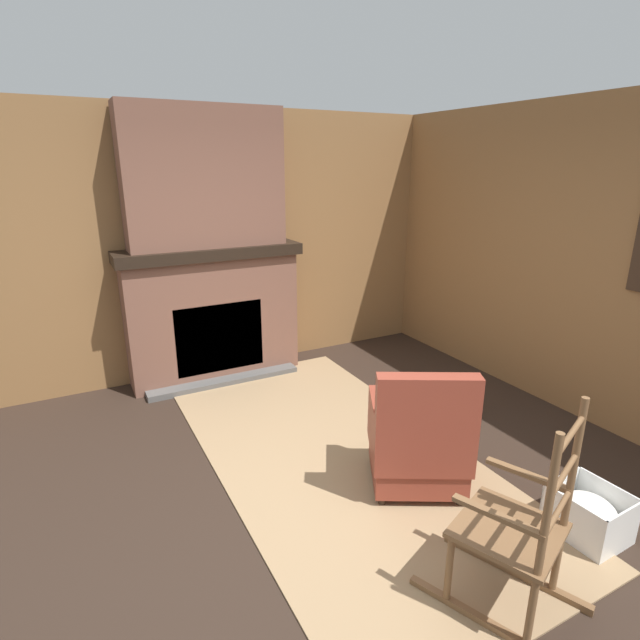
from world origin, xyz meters
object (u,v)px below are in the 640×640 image
Objects in this scene: laundry_basket at (588,513)px; decorative_plate_on_mantel at (193,232)px; storage_case at (258,236)px; armchair at (419,442)px; firewood_stack at (440,401)px; rocking_chair at (516,539)px; oil_lamp_vase at (158,241)px.

laundry_basket is 3.95m from decorative_plate_on_mantel.
armchair is at bearing 2.65° from storage_case.
decorative_plate_on_mantel is (-1.82, -1.65, 1.40)m from firewood_stack.
decorative_plate_on_mantel reaches higher than armchair.
laundry_basket is at bearing -102.85° from rocking_chair.
oil_lamp_vase reaches higher than firewood_stack.
firewood_stack is at bearing 47.98° from oil_lamp_vase.
laundry_basket is at bearing 22.22° from decorative_plate_on_mantel.
armchair is 2.78m from storage_case.
armchair is 1.01m from rocking_chair.
oil_lamp_vase is at bearing 52.68° from armchair.
armchair is 1.18m from firewood_stack.
decorative_plate_on_mantel reaches higher than storage_case.
rocking_chair is 3.99× the size of decorative_plate_on_mantel.
firewood_stack is at bearing 171.13° from laundry_basket.
storage_case is at bearing -167.79° from laundry_basket.
armchair is at bearing -48.86° from firewood_stack.
decorative_plate_on_mantel is at bearing -137.77° from firewood_stack.
rocking_chair is 5.00× the size of oil_lamp_vase.
laundry_basket is at bearing -114.97° from armchair.
oil_lamp_vase is 1.01m from storage_case.
storage_case is at bearing 88.26° from decorative_plate_on_mantel.
storage_case is at bearing -23.59° from rocking_chair.
rocking_chair is at bearing -80.49° from laundry_basket.
decorative_plate_on_mantel reaches higher than firewood_stack.
rocking_chair is 3.82m from oil_lamp_vase.
armchair is 0.81× the size of rocking_chair.
laundry_basket is at bearing 27.13° from oil_lamp_vase.
rocking_chair is at bearing -162.23° from armchair.
decorative_plate_on_mantel is (-0.02, -0.66, 0.08)m from storage_case.
storage_case is at bearing 31.57° from armchair.
oil_lamp_vase reaches higher than laundry_basket.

